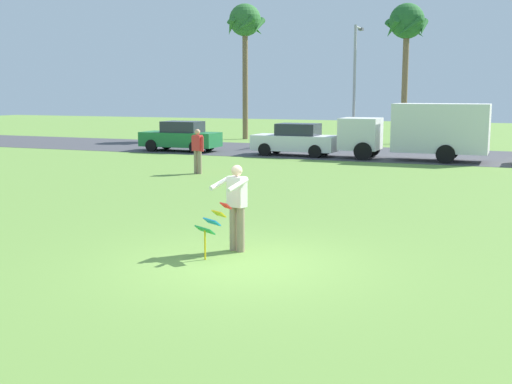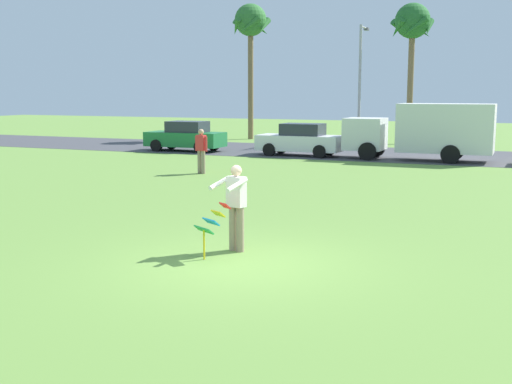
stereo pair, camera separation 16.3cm
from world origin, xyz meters
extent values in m
plane|color=olive|center=(0.00, 0.00, 0.00)|extent=(120.00, 120.00, 0.00)
cube|color=#424247|center=(0.00, 22.26, 0.01)|extent=(120.00, 8.00, 0.01)
cylinder|color=gray|center=(-0.40, 0.89, 0.45)|extent=(0.16, 0.16, 0.90)
cylinder|color=gray|center=(-0.57, 0.93, 0.45)|extent=(0.16, 0.16, 0.90)
cube|color=silver|center=(-0.49, 0.91, 1.20)|extent=(0.40, 0.30, 0.60)
sphere|color=beige|center=(-0.49, 0.91, 1.62)|extent=(0.22, 0.22, 0.22)
cylinder|color=silver|center=(-0.34, 0.61, 1.38)|extent=(0.24, 0.59, 0.24)
cylinder|color=silver|center=(-0.76, 0.73, 1.38)|extent=(0.24, 0.59, 0.24)
cube|color=red|center=(-0.53, 0.48, 0.99)|extent=(0.26, 0.23, 0.12)
cube|color=yellow|center=(-0.61, 0.34, 0.85)|extent=(0.35, 0.28, 0.12)
cube|color=#1E99D8|center=(-0.69, 0.20, 0.71)|extent=(0.43, 0.33, 0.12)
cube|color=green|center=(-0.77, 0.06, 0.58)|extent=(0.51, 0.37, 0.12)
cylinder|color=yellow|center=(-0.77, 0.06, 0.29)|extent=(0.04, 0.04, 0.57)
cube|color=#1E7238|center=(-12.17, 19.86, 0.64)|extent=(4.21, 1.73, 0.76)
cube|color=#282D38|center=(-12.02, 19.86, 1.30)|extent=(2.02, 1.41, 0.60)
cylinder|color=black|center=(-13.47, 19.04, 0.32)|extent=(0.64, 0.22, 0.64)
cylinder|color=black|center=(-13.48, 20.66, 0.32)|extent=(0.64, 0.22, 0.64)
cylinder|color=black|center=(-10.86, 19.06, 0.32)|extent=(0.64, 0.22, 0.64)
cylinder|color=black|center=(-10.87, 20.68, 0.32)|extent=(0.64, 0.22, 0.64)
cube|color=white|center=(-5.69, 19.86, 0.64)|extent=(4.22, 1.75, 0.76)
cube|color=#282D38|center=(-5.54, 19.86, 1.30)|extent=(2.03, 1.42, 0.60)
cylinder|color=black|center=(-7.00, 19.07, 0.32)|extent=(0.64, 0.23, 0.64)
cylinder|color=black|center=(-6.98, 20.68, 0.32)|extent=(0.64, 0.23, 0.64)
cylinder|color=black|center=(-4.39, 19.04, 0.32)|extent=(0.64, 0.23, 0.64)
cylinder|color=black|center=(-4.37, 20.65, 0.32)|extent=(0.64, 0.23, 0.64)
cube|color=silver|center=(-2.40, 19.86, 1.17)|extent=(1.80, 1.90, 1.50)
cube|color=silver|center=(1.30, 19.86, 1.52)|extent=(4.20, 2.00, 2.20)
cylinder|color=black|center=(-2.05, 18.94, 0.42)|extent=(0.84, 0.28, 0.84)
cylinder|color=black|center=(-2.05, 20.78, 0.42)|extent=(0.84, 0.28, 0.84)
cylinder|color=black|center=(1.65, 18.94, 0.42)|extent=(0.84, 0.28, 0.84)
cylinder|color=black|center=(1.65, 20.78, 0.42)|extent=(0.84, 0.28, 0.84)
cylinder|color=brown|center=(-12.49, 29.49, 3.81)|extent=(0.36, 0.36, 7.62)
sphere|color=#2D6B2D|center=(-12.49, 29.49, 7.82)|extent=(2.10, 2.10, 2.10)
cone|color=#2D6B2D|center=(-11.54, 29.49, 7.37)|extent=(0.44, 1.56, 1.28)
cone|color=#2D6B2D|center=(-12.20, 30.40, 7.37)|extent=(1.62, 0.90, 1.28)
cone|color=#2D6B2D|center=(-13.26, 30.05, 7.37)|extent=(1.27, 1.52, 1.28)
cone|color=#2D6B2D|center=(-13.26, 28.93, 7.37)|extent=(1.27, 1.52, 1.28)
cone|color=#2D6B2D|center=(-12.20, 28.59, 7.37)|extent=(1.62, 0.90, 1.28)
cylinder|color=brown|center=(-2.00, 29.60, 3.57)|extent=(0.36, 0.36, 7.14)
sphere|color=#236028|center=(-2.00, 29.60, 7.34)|extent=(2.10, 2.10, 2.10)
cone|color=#236028|center=(-1.05, 29.60, 6.89)|extent=(0.44, 1.56, 1.28)
cone|color=#236028|center=(-1.70, 30.50, 6.89)|extent=(1.62, 0.90, 1.28)
cone|color=#236028|center=(-2.76, 30.15, 6.89)|extent=(1.27, 1.52, 1.28)
cone|color=#236028|center=(-2.76, 29.04, 6.89)|extent=(1.27, 1.52, 1.28)
cone|color=#236028|center=(-1.70, 28.69, 6.89)|extent=(1.62, 0.90, 1.28)
cylinder|color=#9E9EA3|center=(-4.52, 27.15, 3.50)|extent=(0.16, 0.16, 7.00)
cylinder|color=#9E9EA3|center=(-4.52, 27.85, 6.90)|extent=(0.10, 1.40, 0.10)
cube|color=#4C4C51|center=(-4.52, 28.50, 6.86)|extent=(0.24, 0.44, 0.16)
cylinder|color=gray|center=(-6.79, 11.61, 0.45)|extent=(0.16, 0.16, 0.90)
cylinder|color=gray|center=(-6.97, 11.64, 0.45)|extent=(0.16, 0.16, 0.90)
cube|color=red|center=(-6.88, 11.62, 1.20)|extent=(0.39, 0.28, 0.60)
sphere|color=tan|center=(-6.88, 11.62, 1.62)|extent=(0.22, 0.22, 0.22)
cylinder|color=red|center=(-6.65, 11.58, 1.17)|extent=(0.09, 0.09, 0.58)
cylinder|color=red|center=(-7.12, 11.67, 1.17)|extent=(0.09, 0.09, 0.58)
camera|label=1|loc=(4.60, -10.59, 3.15)|focal=45.30mm
camera|label=2|loc=(4.75, -10.53, 3.15)|focal=45.30mm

